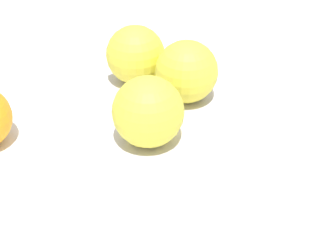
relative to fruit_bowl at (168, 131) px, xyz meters
The scene contains 5 objects.
ground_plane 3.75cm from the fruit_bowl, ahead, with size 110.00×110.00×2.00cm, color white.
fruit_bowl is the anchor object (origin of this frame).
orange_in_bowl_0 8.63cm from the fruit_bowl, behind, with size 6.54×6.54×6.54cm, color yellow.
orange_in_bowl_1 6.75cm from the fruit_bowl, 35.83° to the right, with size 6.45×6.45×6.45cm, color yellow.
orange_in_bowl_2 9.02cm from the fruit_bowl, 43.44° to the left, with size 6.38×6.38×6.38cm, color yellow.
Camera 1 is at (-42.13, -8.28, 33.96)cm, focal length 53.68 mm.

